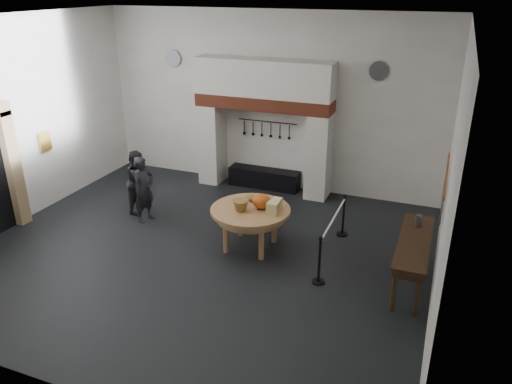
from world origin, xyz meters
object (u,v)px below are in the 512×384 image
at_px(work_table, 250,210).
at_px(visitor_near, 144,189).
at_px(iron_range, 264,178).
at_px(barrier_post_near, 319,261).
at_px(side_table, 414,242).
at_px(visitor_far, 139,181).
at_px(barrier_post_far, 343,216).

bearing_deg(work_table, visitor_near, 173.87).
height_order(iron_range, barrier_post_near, barrier_post_near).
bearing_deg(side_table, visitor_far, 171.92).
bearing_deg(side_table, work_table, 176.32).
relative_size(visitor_far, barrier_post_near, 1.67).
distance_m(visitor_near, barrier_post_near, 4.52).
bearing_deg(iron_range, side_table, -39.41).
relative_size(visitor_far, barrier_post_far, 1.67).
bearing_deg(barrier_post_near, barrier_post_far, 90.00).
relative_size(iron_range, side_table, 0.86).
xyz_separation_m(barrier_post_near, barrier_post_far, (0.00, 2.00, 0.00)).
bearing_deg(work_table, visitor_far, 167.50).
distance_m(visitor_near, side_table, 5.96).
bearing_deg(iron_range, barrier_post_far, -37.32).
height_order(work_table, visitor_near, visitor_near).
bearing_deg(barrier_post_near, visitor_far, 162.89).
relative_size(visitor_near, barrier_post_far, 1.70).
xyz_separation_m(work_table, side_table, (3.21, -0.21, 0.03)).
distance_m(iron_range, work_table, 3.34).
height_order(visitor_near, side_table, visitor_near).
height_order(iron_range, barrier_post_far, barrier_post_far).
height_order(work_table, visitor_far, visitor_far).
relative_size(barrier_post_near, barrier_post_far, 1.00).
height_order(work_table, barrier_post_far, barrier_post_far).
relative_size(visitor_near, barrier_post_near, 1.70).
bearing_deg(barrier_post_far, visitor_near, -168.04).
xyz_separation_m(side_table, barrier_post_far, (-1.55, 1.43, -0.42)).
bearing_deg(side_table, barrier_post_far, 137.41).
xyz_separation_m(side_table, barrier_post_near, (-1.55, -0.57, -0.42)).
xyz_separation_m(visitor_near, visitor_far, (-0.40, 0.40, -0.01)).
bearing_deg(iron_range, barrier_post_near, -57.13).
relative_size(visitor_far, side_table, 0.68).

